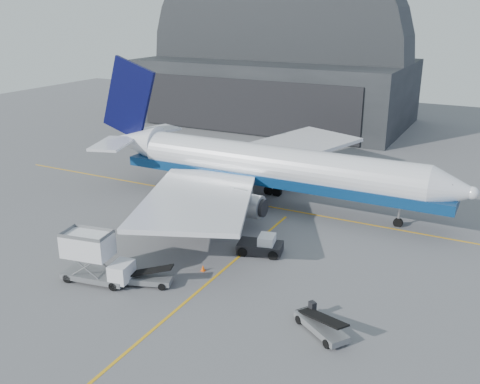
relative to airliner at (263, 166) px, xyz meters
The scene contains 9 objects.
ground 21.76m from the airliner, 78.56° to the right, with size 200.00×200.00×0.00m, color #565659.
taxi_lines 10.25m from the airliner, 62.76° to the right, with size 80.00×42.12×0.02m.
hangar 47.80m from the airliner, 111.97° to the left, with size 50.00×28.30×28.00m.
airliner is the anchor object (origin of this frame).
catering_truck 23.94m from the airliner, 100.27° to the right, with size 6.27×3.16×4.12m.
pushback_tug 14.07m from the airliner, 65.06° to the right, with size 4.45×3.15×1.88m.
belt_loader_a 22.39m from the airliner, 90.80° to the right, with size 4.82×2.90×1.81m.
belt_loader_b 26.71m from the airliner, 55.85° to the right, with size 4.63×3.84×1.85m.
traffic_cone 18.50m from the airliner, 81.27° to the right, with size 0.38×0.38×0.55m.
Camera 1 is at (20.47, -32.22, 21.66)m, focal length 40.00 mm.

